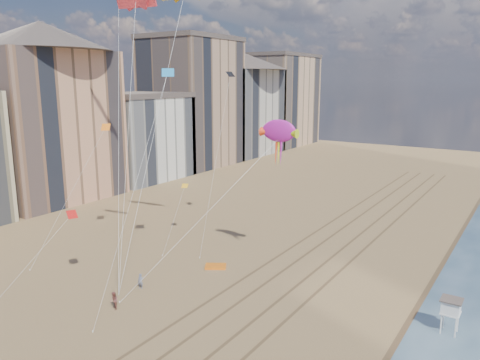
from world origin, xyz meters
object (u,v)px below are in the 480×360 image
object	(u,v)px
lifeguard_stand	(451,307)
kite_flyer_a	(140,281)
show_kite	(279,131)
kite_flyer_b	(114,301)
grounded_kite	(216,266)

from	to	relation	value
lifeguard_stand	kite_flyer_a	size ratio (longest dim) A/B	1.93
lifeguard_stand	show_kite	size ratio (longest dim) A/B	0.13
kite_flyer_a	lifeguard_stand	bearing A→B (deg)	0.96
kite_flyer_a	kite_flyer_b	world-z (taller)	kite_flyer_b
kite_flyer_b	lifeguard_stand	bearing A→B (deg)	53.20
grounded_kite	kite_flyer_a	distance (m)	8.56
grounded_kite	kite_flyer_a	world-z (taller)	kite_flyer_a
kite_flyer_a	kite_flyer_b	xyz separation A→B (m)	(1.09, -4.27, 0.07)
grounded_kite	show_kite	xyz separation A→B (m)	(5.66, 2.98, 14.36)
lifeguard_stand	kite_flyer_b	xyz separation A→B (m)	(-24.89, -11.69, -1.38)
grounded_kite	kite_flyer_a	size ratio (longest dim) A/B	1.49
grounded_kite	kite_flyer_b	bearing A→B (deg)	-130.29
show_kite	kite_flyer_b	size ratio (longest dim) A/B	13.16
lifeguard_stand	grounded_kite	xyz separation A→B (m)	(-22.99, 0.58, -2.07)
show_kite	kite_flyer_b	xyz separation A→B (m)	(-7.56, -15.24, -13.68)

